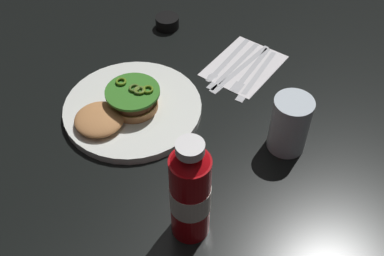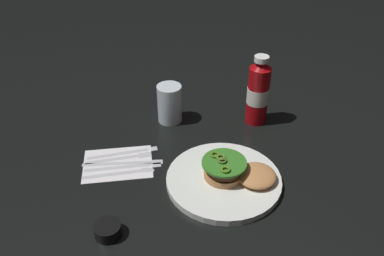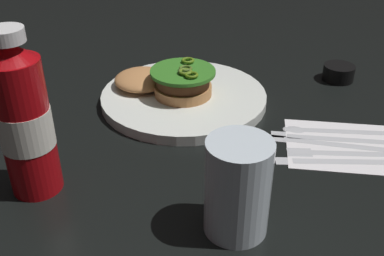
% 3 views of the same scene
% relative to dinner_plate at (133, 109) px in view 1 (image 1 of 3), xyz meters
% --- Properties ---
extents(ground_plane, '(3.00, 3.00, 0.00)m').
position_rel_dinner_plate_xyz_m(ground_plane, '(-0.14, 0.06, -0.01)').
color(ground_plane, black).
extents(dinner_plate, '(0.29, 0.29, 0.02)m').
position_rel_dinner_plate_xyz_m(dinner_plate, '(0.00, 0.00, 0.00)').
color(dinner_plate, white).
rests_on(dinner_plate, ground_plane).
extents(burger_sandwich, '(0.19, 0.12, 0.05)m').
position_rel_dinner_plate_xyz_m(burger_sandwich, '(0.03, 0.00, 0.03)').
color(burger_sandwich, '#BD7E49').
rests_on(burger_sandwich, dinner_plate).
extents(ketchup_bottle, '(0.07, 0.07, 0.22)m').
position_rel_dinner_plate_xyz_m(ketchup_bottle, '(0.12, 0.28, 0.09)').
color(ketchup_bottle, '#A60A0F').
rests_on(ketchup_bottle, ground_plane).
extents(water_glass, '(0.07, 0.07, 0.12)m').
position_rel_dinner_plate_xyz_m(water_glass, '(-0.14, 0.29, 0.05)').
color(water_glass, silver).
rests_on(water_glass, ground_plane).
extents(condiment_cup, '(0.06, 0.06, 0.03)m').
position_rel_dinner_plate_xyz_m(condiment_cup, '(-0.27, -0.16, 0.01)').
color(condiment_cup, black).
rests_on(condiment_cup, ground_plane).
extents(napkin, '(0.20, 0.16, 0.00)m').
position_rel_dinner_plate_xyz_m(napkin, '(-0.28, 0.08, -0.01)').
color(napkin, white).
rests_on(napkin, ground_plane).
extents(spoon_utensil, '(0.19, 0.05, 0.00)m').
position_rel_dinner_plate_xyz_m(spoon_utensil, '(-0.24, 0.04, -0.00)').
color(spoon_utensil, silver).
rests_on(spoon_utensil, napkin).
extents(steak_knife, '(0.20, 0.04, 0.00)m').
position_rel_dinner_plate_xyz_m(steak_knife, '(-0.25, 0.06, -0.00)').
color(steak_knife, silver).
rests_on(steak_knife, napkin).
extents(butter_knife, '(0.22, 0.03, 0.00)m').
position_rel_dinner_plate_xyz_m(butter_knife, '(-0.25, 0.08, -0.00)').
color(butter_knife, silver).
rests_on(butter_knife, napkin).
extents(fork_utensil, '(0.18, 0.05, 0.00)m').
position_rel_dinner_plate_xyz_m(fork_utensil, '(-0.26, 0.10, -0.00)').
color(fork_utensil, silver).
rests_on(fork_utensil, napkin).
extents(table_knife, '(0.19, 0.06, 0.00)m').
position_rel_dinner_plate_xyz_m(table_knife, '(-0.26, 0.12, -0.00)').
color(table_knife, silver).
rests_on(table_knife, napkin).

